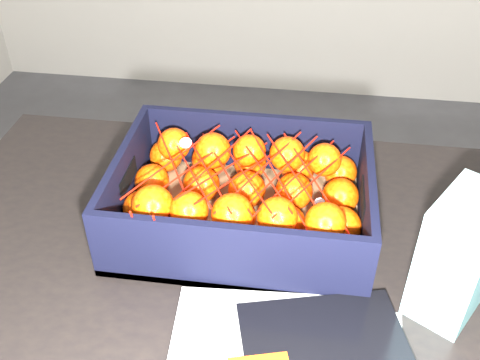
# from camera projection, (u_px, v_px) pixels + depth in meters

# --- Properties ---
(table) EXTENTS (1.20, 0.80, 0.75)m
(table) POSITION_uv_depth(u_px,v_px,m) (288.00, 328.00, 0.87)
(table) COLOR black
(table) RESTS_ON ground
(produce_crate) EXTENTS (0.40, 0.30, 0.12)m
(produce_crate) POSITION_uv_depth(u_px,v_px,m) (243.00, 205.00, 0.89)
(produce_crate) COLOR brown
(produce_crate) RESTS_ON table
(clementine_heap) EXTENTS (0.37, 0.28, 0.11)m
(clementine_heap) POSITION_uv_depth(u_px,v_px,m) (242.00, 195.00, 0.88)
(clementine_heap) COLOR #FF4305
(clementine_heap) RESTS_ON produce_crate
(mesh_net) EXTENTS (0.33, 0.26, 0.09)m
(mesh_net) POSITION_uv_depth(u_px,v_px,m) (238.00, 174.00, 0.85)
(mesh_net) COLOR red
(mesh_net) RESTS_ON clementine_heap
(retail_carton) EXTENTS (0.13, 0.14, 0.18)m
(retail_carton) POSITION_uv_depth(u_px,v_px,m) (460.00, 255.00, 0.73)
(retail_carton) COLOR white
(retail_carton) RESTS_ON table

